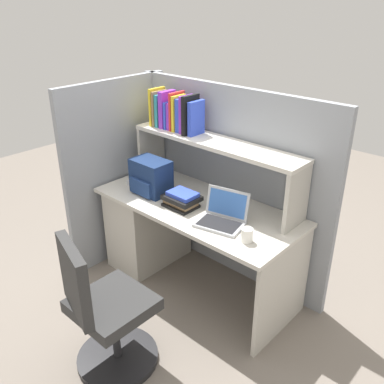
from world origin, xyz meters
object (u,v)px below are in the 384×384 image
at_px(laptop, 223,216).
at_px(office_chair, 105,315).
at_px(computer_mouse, 134,182).
at_px(backpack, 150,177).
at_px(paper_cup, 247,235).

height_order(laptop, office_chair, laptop).
height_order(computer_mouse, office_chair, office_chair).
xyz_separation_m(laptop, backpack, (-0.72, 0.00, 0.08)).
bearing_deg(computer_mouse, office_chair, -39.84).
height_order(laptop, backpack, backpack).
bearing_deg(laptop, paper_cup, -17.01).
bearing_deg(backpack, paper_cup, -4.74).
distance_m(paper_cup, office_chair, 1.00).
xyz_separation_m(backpack, office_chair, (0.54, -0.89, -0.47)).
relative_size(computer_mouse, office_chair, 0.11).
xyz_separation_m(laptop, office_chair, (-0.18, -0.89, -0.39)).
xyz_separation_m(backpack, paper_cup, (0.98, -0.08, -0.08)).
bearing_deg(backpack, computer_mouse, 176.44).
height_order(backpack, office_chair, backpack).
height_order(backpack, computer_mouse, backpack).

